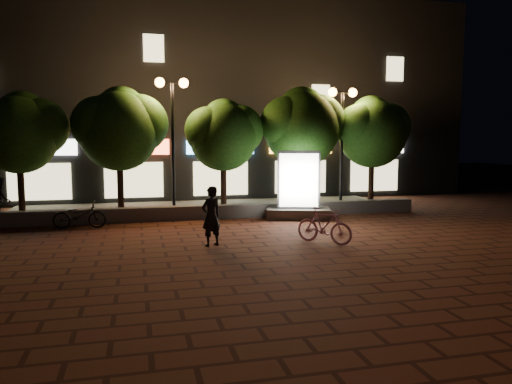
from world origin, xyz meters
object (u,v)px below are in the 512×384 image
object	(u,v)px
pedestrian	(1,199)
tree_far_right	(373,129)
tree_left	(120,126)
tree_mid	(224,132)
ad_kiosk	(298,191)
tree_far_left	(20,130)
street_lamp_left	(172,111)
scooter_parked	(79,215)
tree_right	(303,124)
scooter_pink	(324,225)
rider	(211,216)
street_lamp_right	(342,116)

from	to	relation	value
pedestrian	tree_far_right	bearing A→B (deg)	-103.64
tree_left	pedestrian	xyz separation A→B (m)	(-4.05, -0.85, -2.58)
tree_mid	ad_kiosk	distance (m)	3.95
tree_left	tree_far_right	world-z (taller)	tree_left
tree_far_left	tree_far_right	world-z (taller)	tree_far_right
street_lamp_left	scooter_parked	bearing A→B (deg)	-145.99
tree_far_left	tree_mid	bearing A→B (deg)	-0.00
tree_far_left	scooter_parked	xyz separation A→B (m)	(2.19, -2.46, -2.84)
tree_right	street_lamp_left	size ratio (longest dim) A/B	0.98
tree_mid	tree_far_right	distance (m)	6.50
tree_right	scooter_pink	size ratio (longest dim) A/B	2.97
tree_far_right	scooter_pink	xyz separation A→B (m)	(-4.83, -6.57, -2.86)
tree_left	scooter_pink	distance (m)	9.16
tree_mid	tree_right	size ratio (longest dim) A/B	0.89
tree_mid	rider	size ratio (longest dim) A/B	2.70
scooter_pink	rider	distance (m)	3.20
tree_left	pedestrian	world-z (taller)	tree_left
rider	ad_kiosk	bearing A→B (deg)	-161.65
ad_kiosk	scooter_parked	bearing A→B (deg)	-178.50
scooter_pink	pedestrian	size ratio (longest dim) A/B	1.09
tree_left	rider	xyz separation A→B (m)	(2.51, -6.14, -2.61)
street_lamp_left	tree_right	bearing A→B (deg)	2.81
tree_mid	scooter_parked	bearing A→B (deg)	-155.12
tree_left	tree_right	size ratio (longest dim) A/B	0.97
scooter_pink	street_lamp_right	bearing A→B (deg)	20.98
scooter_parked	ad_kiosk	bearing A→B (deg)	-84.02
tree_left	rider	size ratio (longest dim) A/B	2.94
street_lamp_right	ad_kiosk	bearing A→B (deg)	-142.21
tree_far_left	scooter_pink	xyz separation A→B (m)	(9.17, -6.57, -2.78)
tree_far_right	ad_kiosk	world-z (taller)	tree_far_right
scooter_parked	scooter_pink	bearing A→B (deg)	-115.95
pedestrian	street_lamp_left	bearing A→B (deg)	-101.37
street_lamp_right	scooter_pink	world-z (taller)	street_lamp_right
tree_mid	scooter_parked	world-z (taller)	tree_mid
street_lamp_left	scooter_parked	world-z (taller)	street_lamp_left
street_lamp_right	rider	world-z (taller)	street_lamp_right
street_lamp_right	rider	bearing A→B (deg)	-137.59
scooter_pink	rider	bearing A→B (deg)	130.73
tree_far_right	scooter_pink	bearing A→B (deg)	-126.34
street_lamp_left	pedestrian	size ratio (longest dim) A/B	3.31
tree_mid	tree_far_right	xyz separation A→B (m)	(6.50, 0.00, 0.15)
tree_far_right	scooter_parked	distance (m)	12.42
tree_mid	pedestrian	bearing A→B (deg)	-173.94
tree_mid	street_lamp_left	size ratio (longest dim) A/B	0.87
street_lamp_right	scooter_pink	distance (m)	7.87
street_lamp_left	tree_left	bearing A→B (deg)	172.30
pedestrian	scooter_parked	bearing A→B (deg)	-137.43
tree_right	street_lamp_left	world-z (taller)	street_lamp_left
tree_right	rider	xyz separation A→B (m)	(-4.79, -6.14, -2.73)
tree_mid	scooter_pink	distance (m)	7.29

